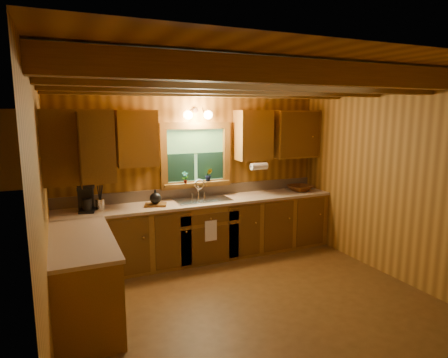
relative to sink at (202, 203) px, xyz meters
The scene contains 20 objects.
room 1.66m from the sink, 90.00° to the right, with size 4.20×4.20×4.20m.
ceiling_beams 2.29m from the sink, 90.00° to the right, with size 4.20×2.54×0.18m.
base_cabinets 0.73m from the sink, 147.14° to the right, with size 4.20×2.22×0.86m.
countertop 0.57m from the sink, 146.97° to the right, with size 4.20×2.24×0.04m.
backsplash 0.31m from the sink, 90.00° to the left, with size 4.20×0.02×0.16m, color tan.
dishwasher_panel 1.79m from the sink, 147.88° to the right, with size 0.02×0.60×0.80m, color white.
upper_cabinets 1.15m from the sink, 162.32° to the right, with size 4.19×1.77×0.78m.
window 0.72m from the sink, 90.00° to the left, with size 1.12×0.08×1.00m.
window_sill 0.34m from the sink, 90.00° to the left, with size 1.06×0.14×0.04m, color brown.
wall_sconce 1.32m from the sink, 90.00° to the left, with size 0.45×0.21×0.17m.
paper_towel_roll 1.06m from the sink, ahead, with size 0.11×0.11×0.27m, color white.
dish_towel 0.48m from the sink, 90.00° to the right, with size 0.18×0.01×0.30m, color white.
sink is the anchor object (origin of this frame).
coffee_maker 1.65m from the sink, behind, with size 0.20×0.25×0.35m.
utensil_crock 1.47m from the sink, behind, with size 0.12×0.12×0.34m.
cutting_board 0.73m from the sink, behind, with size 0.30×0.21×0.03m, color #593713.
teakettle 0.74m from the sink, behind, with size 0.16×0.16×0.20m.
wicker_basket 1.74m from the sink, ahead, with size 0.39×0.39×0.10m, color #48230C.
potted_plant_left 0.46m from the sink, 138.76° to the left, with size 0.10×0.06×0.18m, color #593713.
potted_plant_right 0.48m from the sink, 47.73° to the left, with size 0.11×0.09×0.20m, color #593713.
Camera 1 is at (-1.97, -3.64, 2.20)m, focal length 30.70 mm.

